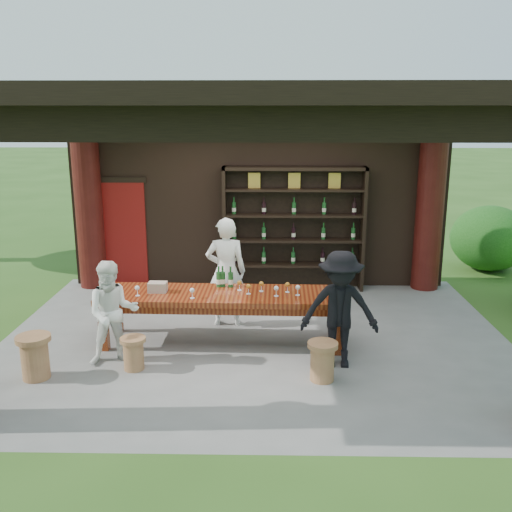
{
  "coord_description": "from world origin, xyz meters",
  "views": [
    {
      "loc": [
        0.17,
        -7.85,
        3.26
      ],
      "look_at": [
        0.0,
        0.4,
        1.15
      ],
      "focal_mm": 40.0,
      "sensor_mm": 36.0,
      "label": 1
    }
  ],
  "objects_px": {
    "guest_man": "(340,310)",
    "stool_near_left": "(134,353)",
    "stool_far_left": "(35,356)",
    "guest_woman": "(113,313)",
    "napkin_basket": "(158,287)",
    "host": "(226,272)",
    "tasting_table": "(223,300)",
    "wine_shelf": "(294,229)",
    "stool_near_right": "(322,360)"
  },
  "relations": [
    {
      "from": "guest_man",
      "to": "stool_near_left",
      "type": "bearing_deg",
      "value": -172.63
    },
    {
      "from": "stool_far_left",
      "to": "guest_woman",
      "type": "height_order",
      "value": "guest_woman"
    },
    {
      "from": "stool_far_left",
      "to": "napkin_basket",
      "type": "distance_m",
      "value": 1.88
    },
    {
      "from": "host",
      "to": "guest_man",
      "type": "xyz_separation_m",
      "value": [
        1.57,
        -1.48,
        -0.08
      ]
    },
    {
      "from": "stool_near_left",
      "to": "stool_far_left",
      "type": "height_order",
      "value": "stool_far_left"
    },
    {
      "from": "stool_far_left",
      "to": "host",
      "type": "relative_size",
      "value": 0.33
    },
    {
      "from": "tasting_table",
      "to": "napkin_basket",
      "type": "distance_m",
      "value": 0.95
    },
    {
      "from": "guest_woman",
      "to": "guest_man",
      "type": "bearing_deg",
      "value": -16.11
    },
    {
      "from": "guest_woman",
      "to": "guest_man",
      "type": "height_order",
      "value": "guest_man"
    },
    {
      "from": "guest_woman",
      "to": "stool_far_left",
      "type": "bearing_deg",
      "value": -167.33
    },
    {
      "from": "host",
      "to": "guest_woman",
      "type": "relative_size",
      "value": 1.22
    },
    {
      "from": "wine_shelf",
      "to": "stool_near_right",
      "type": "height_order",
      "value": "wine_shelf"
    },
    {
      "from": "tasting_table",
      "to": "napkin_basket",
      "type": "bearing_deg",
      "value": 178.29
    },
    {
      "from": "stool_near_right",
      "to": "host",
      "type": "relative_size",
      "value": 0.29
    },
    {
      "from": "stool_near_right",
      "to": "napkin_basket",
      "type": "height_order",
      "value": "napkin_basket"
    },
    {
      "from": "wine_shelf",
      "to": "stool_near_left",
      "type": "distance_m",
      "value": 4.26
    },
    {
      "from": "tasting_table",
      "to": "stool_near_right",
      "type": "distance_m",
      "value": 1.81
    },
    {
      "from": "stool_near_left",
      "to": "guest_woman",
      "type": "distance_m",
      "value": 0.58
    },
    {
      "from": "stool_near_right",
      "to": "guest_man",
      "type": "distance_m",
      "value": 0.71
    },
    {
      "from": "stool_near_left",
      "to": "tasting_table",
      "type": "bearing_deg",
      "value": 40.16
    },
    {
      "from": "guest_man",
      "to": "napkin_basket",
      "type": "height_order",
      "value": "guest_man"
    },
    {
      "from": "host",
      "to": "guest_man",
      "type": "distance_m",
      "value": 2.16
    },
    {
      "from": "guest_woman",
      "to": "guest_man",
      "type": "relative_size",
      "value": 0.9
    },
    {
      "from": "wine_shelf",
      "to": "tasting_table",
      "type": "distance_m",
      "value": 2.88
    },
    {
      "from": "wine_shelf",
      "to": "host",
      "type": "distance_m",
      "value": 2.2
    },
    {
      "from": "tasting_table",
      "to": "guest_man",
      "type": "xyz_separation_m",
      "value": [
        1.57,
        -0.75,
        0.14
      ]
    },
    {
      "from": "tasting_table",
      "to": "guest_woman",
      "type": "xyz_separation_m",
      "value": [
        -1.38,
        -0.72,
        0.06
      ]
    },
    {
      "from": "guest_man",
      "to": "napkin_basket",
      "type": "bearing_deg",
      "value": 166.47
    },
    {
      "from": "stool_near_left",
      "to": "napkin_basket",
      "type": "height_order",
      "value": "napkin_basket"
    },
    {
      "from": "guest_man",
      "to": "host",
      "type": "bearing_deg",
      "value": 140.38
    },
    {
      "from": "stool_far_left",
      "to": "host",
      "type": "bearing_deg",
      "value": 40.55
    },
    {
      "from": "guest_man",
      "to": "wine_shelf",
      "type": "bearing_deg",
      "value": 101.39
    },
    {
      "from": "stool_near_left",
      "to": "guest_woman",
      "type": "height_order",
      "value": "guest_woman"
    },
    {
      "from": "tasting_table",
      "to": "stool_near_left",
      "type": "height_order",
      "value": "tasting_table"
    },
    {
      "from": "wine_shelf",
      "to": "napkin_basket",
      "type": "distance_m",
      "value": 3.31
    },
    {
      "from": "wine_shelf",
      "to": "tasting_table",
      "type": "xyz_separation_m",
      "value": [
        -1.12,
        -2.6,
        -0.51
      ]
    },
    {
      "from": "wine_shelf",
      "to": "stool_near_right",
      "type": "relative_size",
      "value": 5.22
    },
    {
      "from": "wine_shelf",
      "to": "tasting_table",
      "type": "bearing_deg",
      "value": -113.26
    },
    {
      "from": "wine_shelf",
      "to": "napkin_basket",
      "type": "bearing_deg",
      "value": -128.47
    },
    {
      "from": "tasting_table",
      "to": "guest_woman",
      "type": "relative_size",
      "value": 2.52
    },
    {
      "from": "guest_woman",
      "to": "napkin_basket",
      "type": "height_order",
      "value": "guest_woman"
    },
    {
      "from": "stool_near_left",
      "to": "guest_woman",
      "type": "xyz_separation_m",
      "value": [
        -0.29,
        0.2,
        0.47
      ]
    },
    {
      "from": "guest_woman",
      "to": "wine_shelf",
      "type": "bearing_deg",
      "value": 37.48
    },
    {
      "from": "stool_far_left",
      "to": "napkin_basket",
      "type": "height_order",
      "value": "napkin_basket"
    },
    {
      "from": "stool_far_left",
      "to": "napkin_basket",
      "type": "bearing_deg",
      "value": 42.64
    },
    {
      "from": "stool_near_left",
      "to": "host",
      "type": "relative_size",
      "value": 0.26
    },
    {
      "from": "host",
      "to": "guest_woman",
      "type": "distance_m",
      "value": 2.01
    },
    {
      "from": "stool_far_left",
      "to": "host",
      "type": "distance_m",
      "value": 3.02
    },
    {
      "from": "stool_near_left",
      "to": "napkin_basket",
      "type": "xyz_separation_m",
      "value": [
        0.16,
        0.95,
        0.59
      ]
    },
    {
      "from": "guest_woman",
      "to": "guest_man",
      "type": "distance_m",
      "value": 2.95
    }
  ]
}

